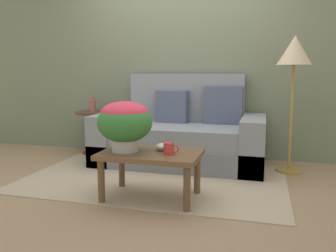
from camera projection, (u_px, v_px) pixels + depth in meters
ground_plane at (156, 177)px, 3.65m from camera, size 14.00×14.00×0.00m
wall_back at (182, 46)px, 4.54m from camera, size 6.40×0.12×2.88m
area_rug at (154, 179)px, 3.59m from camera, size 2.63×1.66×0.01m
couch at (181, 137)px, 4.19m from camera, size 1.97×0.95×1.08m
coffee_table at (151, 159)px, 2.98m from camera, size 0.85×0.55×0.42m
side_table at (93, 125)px, 4.67m from camera, size 0.47×0.47×0.58m
floor_lamp at (294, 59)px, 3.67m from camera, size 0.37×0.37×1.48m
potted_plant at (125, 121)px, 2.95m from camera, size 0.47×0.47×0.43m
coffee_mug at (169, 149)px, 2.87m from camera, size 0.13×0.09×0.10m
snack_bowl at (163, 146)px, 3.02m from camera, size 0.13×0.13×0.07m
table_vase at (92, 105)px, 4.61m from camera, size 0.09×0.09×0.21m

